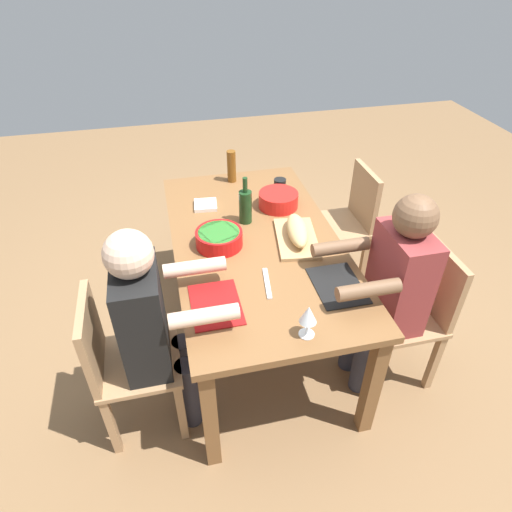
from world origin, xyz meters
name	(u,v)px	position (x,y,z in m)	size (l,w,h in m)	color
ground_plane	(256,331)	(0.00, 0.00, 0.00)	(8.00, 8.00, 0.00)	brown
dining_table	(256,252)	(0.00, 0.00, 0.65)	(1.72, 0.93, 0.74)	brown
chair_near_right	(348,219)	(0.47, -0.79, 0.48)	(0.40, 0.40, 0.85)	#A87F56
chair_far_left	(120,359)	(-0.47, 0.79, 0.48)	(0.40, 0.40, 0.85)	#A87F56
diner_far_left	(152,322)	(-0.47, 0.60, 0.70)	(0.41, 0.53, 1.20)	#2D2D38
chair_near_left	(415,308)	(-0.47, -0.79, 0.48)	(0.40, 0.40, 0.85)	#A87F56
diner_near_left	(391,283)	(-0.47, -0.60, 0.70)	(0.41, 0.53, 1.20)	#2D2D38
serving_bowl_greens	(219,237)	(0.00, 0.21, 0.79)	(0.26, 0.26, 0.09)	red
serving_bowl_salad	(278,199)	(0.33, -0.22, 0.79)	(0.25, 0.25, 0.10)	red
cutting_board	(297,238)	(-0.05, -0.22, 0.75)	(0.40, 0.22, 0.02)	tan
bread_loaf	(297,230)	(-0.05, -0.22, 0.81)	(0.32, 0.11, 0.09)	tan
wine_bottle	(245,206)	(0.21, 0.02, 0.85)	(0.08, 0.08, 0.29)	#193819
beer_bottle	(231,166)	(0.74, 0.00, 0.85)	(0.06, 0.06, 0.22)	brown
wine_glass	(308,316)	(-0.75, -0.05, 0.86)	(0.08, 0.08, 0.17)	silver
cup_near_right	(280,186)	(0.51, -0.28, 0.79)	(0.08, 0.08, 0.10)	black
placemat_far_left	(216,304)	(-0.47, 0.30, 0.74)	(0.32, 0.23, 0.01)	maroon
placemat_near_left	(338,285)	(-0.47, -0.30, 0.74)	(0.32, 0.23, 0.01)	black
carving_knife	(267,283)	(-0.38, 0.03, 0.74)	(0.23, 0.02, 0.01)	silver
napkin_stack	(205,205)	(0.43, 0.23, 0.75)	(0.14, 0.14, 0.02)	white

